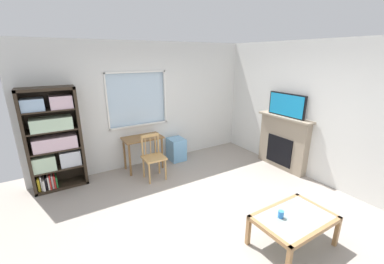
{
  "coord_description": "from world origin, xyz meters",
  "views": [
    {
      "loc": [
        -1.93,
        -2.55,
        2.39
      ],
      "look_at": [
        0.18,
        0.88,
        1.12
      ],
      "focal_mm": 22.86,
      "sensor_mm": 36.0,
      "label": 1
    }
  ],
  "objects_px": {
    "plastic_drawer_unit": "(176,149)",
    "sippy_cup": "(281,214)",
    "coffee_table": "(294,221)",
    "desk_under_window": "(143,143)",
    "bookshelf": "(53,139)",
    "wooden_chair": "(153,157)",
    "fireplace": "(283,142)",
    "tv": "(287,105)"
  },
  "relations": [
    {
      "from": "bookshelf",
      "to": "sippy_cup",
      "type": "bearing_deg",
      "value": -54.51
    },
    {
      "from": "bookshelf",
      "to": "desk_under_window",
      "type": "bearing_deg",
      "value": -3.76
    },
    {
      "from": "coffee_table",
      "to": "desk_under_window",
      "type": "bearing_deg",
      "value": 104.46
    },
    {
      "from": "wooden_chair",
      "to": "sippy_cup",
      "type": "bearing_deg",
      "value": -76.11
    },
    {
      "from": "fireplace",
      "to": "tv",
      "type": "distance_m",
      "value": 0.82
    },
    {
      "from": "bookshelf",
      "to": "fireplace",
      "type": "xyz_separation_m",
      "value": [
        4.25,
        -1.62,
        -0.37
      ]
    },
    {
      "from": "fireplace",
      "to": "sippy_cup",
      "type": "distance_m",
      "value": 2.52
    },
    {
      "from": "bookshelf",
      "to": "sippy_cup",
      "type": "relative_size",
      "value": 20.82
    },
    {
      "from": "fireplace",
      "to": "tv",
      "type": "relative_size",
      "value": 1.45
    },
    {
      "from": "plastic_drawer_unit",
      "to": "tv",
      "type": "distance_m",
      "value": 2.62
    },
    {
      "from": "tv",
      "to": "bookshelf",
      "type": "bearing_deg",
      "value": 159.0
    },
    {
      "from": "tv",
      "to": "coffee_table",
      "type": "height_order",
      "value": "tv"
    },
    {
      "from": "wooden_chair",
      "to": "plastic_drawer_unit",
      "type": "height_order",
      "value": "wooden_chair"
    },
    {
      "from": "desk_under_window",
      "to": "fireplace",
      "type": "xyz_separation_m",
      "value": [
        2.62,
        -1.52,
        -0.01
      ]
    },
    {
      "from": "plastic_drawer_unit",
      "to": "desk_under_window",
      "type": "bearing_deg",
      "value": -176.57
    },
    {
      "from": "bookshelf",
      "to": "fireplace",
      "type": "bearing_deg",
      "value": -20.92
    },
    {
      "from": "fireplace",
      "to": "coffee_table",
      "type": "bearing_deg",
      "value": -137.39
    },
    {
      "from": "plastic_drawer_unit",
      "to": "tv",
      "type": "height_order",
      "value": "tv"
    },
    {
      "from": "fireplace",
      "to": "coffee_table",
      "type": "xyz_separation_m",
      "value": [
        -1.8,
        -1.66,
        -0.21
      ]
    },
    {
      "from": "fireplace",
      "to": "sippy_cup",
      "type": "height_order",
      "value": "fireplace"
    },
    {
      "from": "fireplace",
      "to": "bookshelf",
      "type": "bearing_deg",
      "value": 159.08
    },
    {
      "from": "plastic_drawer_unit",
      "to": "sippy_cup",
      "type": "bearing_deg",
      "value": -93.27
    },
    {
      "from": "bookshelf",
      "to": "coffee_table",
      "type": "height_order",
      "value": "bookshelf"
    },
    {
      "from": "plastic_drawer_unit",
      "to": "tv",
      "type": "bearing_deg",
      "value": -41.51
    },
    {
      "from": "plastic_drawer_unit",
      "to": "sippy_cup",
      "type": "xyz_separation_m",
      "value": [
        -0.18,
        -3.14,
        0.21
      ]
    },
    {
      "from": "desk_under_window",
      "to": "bookshelf",
      "type": "bearing_deg",
      "value": 176.24
    },
    {
      "from": "bookshelf",
      "to": "wooden_chair",
      "type": "distance_m",
      "value": 1.82
    },
    {
      "from": "fireplace",
      "to": "tv",
      "type": "height_order",
      "value": "tv"
    },
    {
      "from": "desk_under_window",
      "to": "coffee_table",
      "type": "bearing_deg",
      "value": -75.54
    },
    {
      "from": "wooden_chair",
      "to": "tv",
      "type": "height_order",
      "value": "tv"
    },
    {
      "from": "tv",
      "to": "sippy_cup",
      "type": "height_order",
      "value": "tv"
    },
    {
      "from": "plastic_drawer_unit",
      "to": "fireplace",
      "type": "height_order",
      "value": "fireplace"
    },
    {
      "from": "fireplace",
      "to": "tv",
      "type": "bearing_deg",
      "value": 180.0
    },
    {
      "from": "wooden_chair",
      "to": "sippy_cup",
      "type": "xyz_separation_m",
      "value": [
        0.64,
        -2.58,
        0.01
      ]
    },
    {
      "from": "wooden_chair",
      "to": "bookshelf",
      "type": "bearing_deg",
      "value": 159.29
    },
    {
      "from": "plastic_drawer_unit",
      "to": "coffee_table",
      "type": "relative_size",
      "value": 0.52
    },
    {
      "from": "wooden_chair",
      "to": "desk_under_window",
      "type": "bearing_deg",
      "value": 91.86
    },
    {
      "from": "bookshelf",
      "to": "coffee_table",
      "type": "xyz_separation_m",
      "value": [
        2.44,
        -3.28,
        -0.58
      ]
    },
    {
      "from": "bookshelf",
      "to": "plastic_drawer_unit",
      "type": "bearing_deg",
      "value": -1.32
    },
    {
      "from": "wooden_chair",
      "to": "sippy_cup",
      "type": "relative_size",
      "value": 10.0
    },
    {
      "from": "tv",
      "to": "fireplace",
      "type": "bearing_deg",
      "value": 0.0
    },
    {
      "from": "desk_under_window",
      "to": "sippy_cup",
      "type": "bearing_deg",
      "value": -78.05
    }
  ]
}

